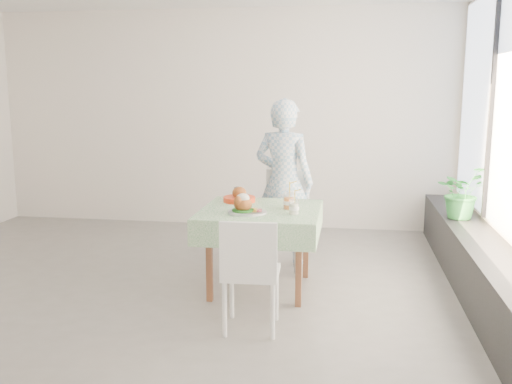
% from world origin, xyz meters
% --- Properties ---
extents(floor, '(6.00, 6.00, 0.00)m').
position_xyz_m(floor, '(0.00, 0.00, 0.00)').
color(floor, slate).
rests_on(floor, ground).
extents(wall_back, '(6.00, 0.02, 2.80)m').
position_xyz_m(wall_back, '(0.00, 2.50, 1.40)').
color(wall_back, white).
rests_on(wall_back, ground).
extents(window_ledge, '(0.40, 4.80, 0.50)m').
position_xyz_m(window_ledge, '(2.80, 0.00, 0.25)').
color(window_ledge, black).
rests_on(window_ledge, ground).
extents(cafe_table, '(1.05, 1.05, 0.74)m').
position_xyz_m(cafe_table, '(0.87, 0.10, 0.46)').
color(cafe_table, brown).
rests_on(cafe_table, ground).
extents(chair_far, '(0.52, 0.52, 0.97)m').
position_xyz_m(chair_far, '(0.99, 0.84, 0.30)').
color(chair_far, white).
rests_on(chair_far, ground).
extents(chair_near, '(0.43, 0.43, 0.87)m').
position_xyz_m(chair_near, '(0.93, -0.79, 0.27)').
color(chair_near, white).
rests_on(chair_near, ground).
extents(diner, '(0.70, 0.55, 1.70)m').
position_xyz_m(diner, '(0.99, 0.92, 0.85)').
color(diner, '#81ADCF').
rests_on(diner, ground).
extents(main_dish, '(0.34, 0.34, 0.17)m').
position_xyz_m(main_dish, '(0.77, -0.11, 0.80)').
color(main_dish, white).
rests_on(main_dish, cafe_table).
extents(juice_cup_orange, '(0.10, 0.10, 0.29)m').
position_xyz_m(juice_cup_orange, '(1.12, 0.12, 0.81)').
color(juice_cup_orange, white).
rests_on(juice_cup_orange, cafe_table).
extents(juice_cup_lemonade, '(0.09, 0.09, 0.25)m').
position_xyz_m(juice_cup_lemonade, '(1.18, -0.07, 0.80)').
color(juice_cup_lemonade, white).
rests_on(juice_cup_lemonade, cafe_table).
extents(second_dish, '(0.30, 0.30, 0.14)m').
position_xyz_m(second_dish, '(0.62, 0.39, 0.78)').
color(second_dish, red).
rests_on(second_dish, cafe_table).
extents(potted_plant, '(0.64, 0.64, 0.54)m').
position_xyz_m(potted_plant, '(2.77, 1.10, 0.77)').
color(potted_plant, '#2A7E34').
rests_on(potted_plant, window_ledge).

